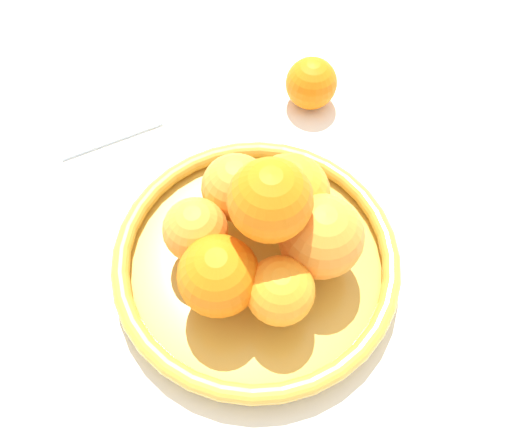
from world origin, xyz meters
TOP-DOWN VIEW (x-y plane):
  - ground_plane at (0.00, 0.00)m, footprint 4.00×4.00m
  - fruit_bowl at (0.00, 0.00)m, footprint 0.30×0.30m
  - orange_pile at (0.01, -0.00)m, footprint 0.19×0.19m
  - stray_orange at (0.15, 0.21)m, footprint 0.07×0.07m
  - napkin_folded at (-0.12, 0.29)m, footprint 0.15×0.15m

SIDE VIEW (x-z plane):
  - ground_plane at x=0.00m, z-range 0.00..0.00m
  - napkin_folded at x=-0.12m, z-range 0.00..0.01m
  - fruit_bowl at x=0.00m, z-range 0.00..0.04m
  - stray_orange at x=0.15m, z-range 0.00..0.07m
  - orange_pile at x=0.01m, z-range 0.01..0.15m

